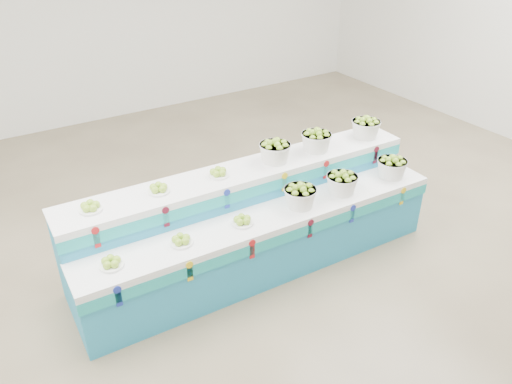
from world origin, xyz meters
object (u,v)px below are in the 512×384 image
at_px(basket_lower_left, 300,195).
at_px(plate_upper_mid, 158,188).
at_px(display_stand, 256,222).
at_px(basket_upper_right, 366,127).

bearing_deg(basket_lower_left, plate_upper_mid, 158.01).
relative_size(display_stand, basket_upper_right, 11.75).
xyz_separation_m(plate_upper_mid, basket_upper_right, (2.56, -0.07, 0.07)).
bearing_deg(display_stand, basket_lower_left, -32.90).
distance_m(display_stand, basket_upper_right, 1.76).
height_order(basket_lower_left, plate_upper_mid, plate_upper_mid).
bearing_deg(basket_upper_right, plate_upper_mid, 178.38).
bearing_deg(display_stand, basket_upper_right, 8.49).
bearing_deg(basket_upper_right, display_stand, -173.14).
bearing_deg(basket_lower_left, basket_upper_right, 19.57).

